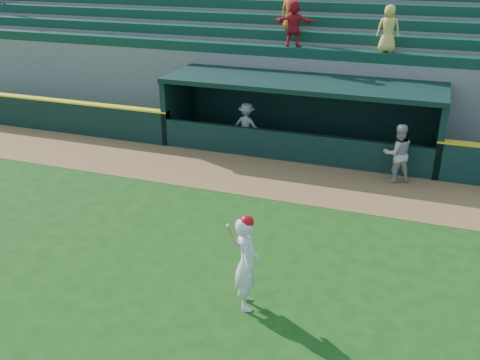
# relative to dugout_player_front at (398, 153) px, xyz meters

# --- Properties ---
(ground) EXTENTS (120.00, 120.00, 0.00)m
(ground) POSITION_rel_dugout_player_front_xyz_m (-3.44, -5.96, -0.90)
(ground) COLOR #164110
(ground) RESTS_ON ground
(warning_track) EXTENTS (40.00, 3.00, 0.01)m
(warning_track) POSITION_rel_dugout_player_front_xyz_m (-3.44, -1.06, -0.90)
(warning_track) COLOR brown
(warning_track) RESTS_ON ground
(dugout_player_front) EXTENTS (1.08, 0.98, 1.81)m
(dugout_player_front) POSITION_rel_dugout_player_front_xyz_m (0.00, 0.00, 0.00)
(dugout_player_front) COLOR #A1A19C
(dugout_player_front) RESTS_ON ground
(dugout_player_inside) EXTENTS (1.10, 0.70, 1.63)m
(dugout_player_inside) POSITION_rel_dugout_player_front_xyz_m (-5.23, 1.32, -0.09)
(dugout_player_inside) COLOR #A3A39E
(dugout_player_inside) RESTS_ON ground
(dugout) EXTENTS (9.40, 2.80, 2.46)m
(dugout) POSITION_rel_dugout_player_front_xyz_m (-3.44, 2.05, 0.45)
(dugout) COLOR slate
(dugout) RESTS_ON ground
(stands) EXTENTS (34.50, 6.25, 7.13)m
(stands) POSITION_rel_dugout_player_front_xyz_m (-3.44, 6.61, 1.49)
(stands) COLOR slate
(stands) RESTS_ON ground
(batter_at_plate) EXTENTS (0.69, 0.90, 2.01)m
(batter_at_plate) POSITION_rel_dugout_player_front_xyz_m (-2.21, -7.37, 0.09)
(batter_at_plate) COLOR white
(batter_at_plate) RESTS_ON ground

